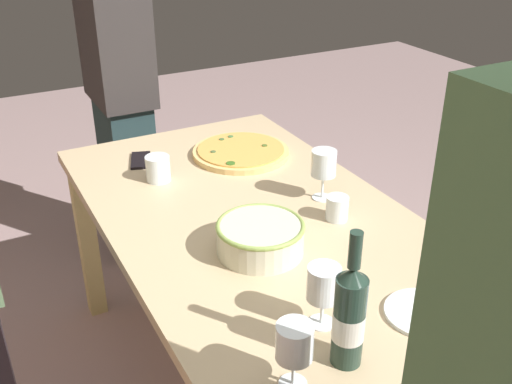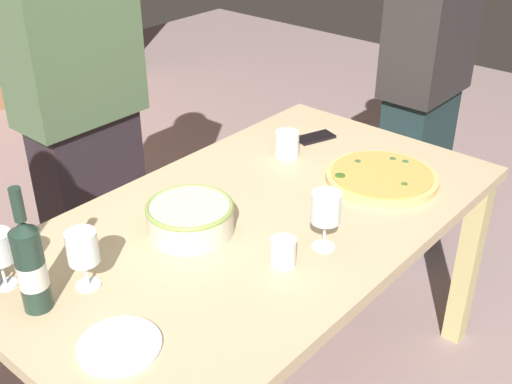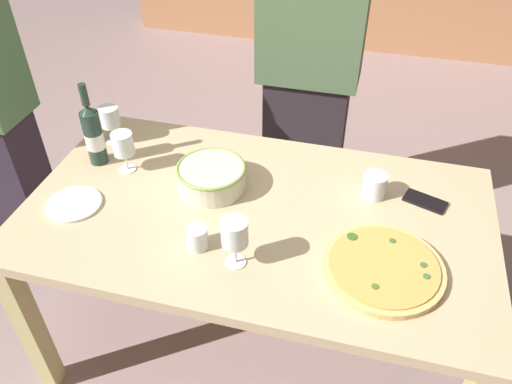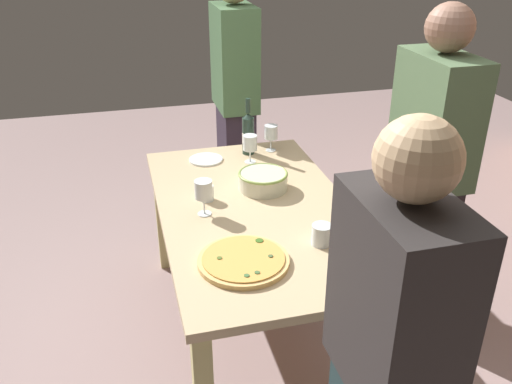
{
  "view_description": "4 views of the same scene",
  "coord_description": "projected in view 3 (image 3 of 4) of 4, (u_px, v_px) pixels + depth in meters",
  "views": [
    {
      "loc": [
        -1.45,
        0.77,
        1.69
      ],
      "look_at": [
        0.0,
        0.0,
        0.83
      ],
      "focal_mm": 42.19,
      "sensor_mm": 36.0,
      "label": 1
    },
    {
      "loc": [
        -1.23,
        -1.06,
        1.76
      ],
      "look_at": [
        0.0,
        0.0,
        0.83
      ],
      "focal_mm": 44.79,
      "sensor_mm": 36.0,
      "label": 2
    },
    {
      "loc": [
        0.33,
        -1.26,
        1.91
      ],
      "look_at": [
        0.0,
        0.0,
        0.83
      ],
      "focal_mm": 35.67,
      "sensor_mm": 36.0,
      "label": 3
    },
    {
      "loc": [
        2.21,
        -0.58,
        1.99
      ],
      "look_at": [
        0.0,
        0.0,
        0.83
      ],
      "focal_mm": 38.48,
      "sensor_mm": 36.0,
      "label": 4
    }
  ],
  "objects": [
    {
      "name": "wine_bottle",
      "position": [
        93.0,
        134.0,
        1.89
      ],
      "size": [
        0.07,
        0.07,
        0.33
      ],
      "color": "#23382D",
      "rests_on": "dining_table"
    },
    {
      "name": "cup_amber",
      "position": [
        197.0,
        238.0,
        1.59
      ],
      "size": [
        0.07,
        0.07,
        0.08
      ],
      "primitive_type": "cylinder",
      "color": "white",
      "rests_on": "dining_table"
    },
    {
      "name": "cell_phone",
      "position": [
        425.0,
        201.0,
        1.77
      ],
      "size": [
        0.16,
        0.11,
        0.01
      ],
      "primitive_type": "cube",
      "rotation": [
        0.0,
        0.0,
        1.23
      ],
      "color": "black",
      "rests_on": "dining_table"
    },
    {
      "name": "person_guest_right",
      "position": [
        309.0,
        74.0,
        2.34
      ],
      "size": [
        0.46,
        0.24,
        1.66
      ],
      "rotation": [
        0.0,
        0.0,
        -1.6
      ],
      "color": "#2B2328",
      "rests_on": "ground"
    },
    {
      "name": "ground_plane",
      "position": [
        256.0,
        338.0,
        2.22
      ],
      "size": [
        8.0,
        8.0,
        0.0
      ],
      "primitive_type": "plane",
      "color": "gray"
    },
    {
      "name": "cup_ceramic",
      "position": [
        374.0,
        185.0,
        1.78
      ],
      "size": [
        0.09,
        0.09,
        0.09
      ],
      "primitive_type": "cylinder",
      "color": "white",
      "rests_on": "dining_table"
    },
    {
      "name": "pizza",
      "position": [
        383.0,
        268.0,
        1.53
      ],
      "size": [
        0.37,
        0.37,
        0.03
      ],
      "color": "#E5B86E",
      "rests_on": "dining_table"
    },
    {
      "name": "wine_glass_far_left",
      "position": [
        110.0,
        119.0,
        2.0
      ],
      "size": [
        0.08,
        0.08,
        0.16
      ],
      "color": "white",
      "rests_on": "dining_table"
    },
    {
      "name": "dining_table",
      "position": [
        256.0,
        230.0,
        1.8
      ],
      "size": [
        1.6,
        0.9,
        0.75
      ],
      "color": "#CBAF84",
      "rests_on": "ground"
    },
    {
      "name": "wine_glass_near_pizza",
      "position": [
        234.0,
        233.0,
        1.48
      ],
      "size": [
        0.08,
        0.08,
        0.17
      ],
      "color": "white",
      "rests_on": "dining_table"
    },
    {
      "name": "wine_glass_by_bottle",
      "position": [
        123.0,
        145.0,
        1.85
      ],
      "size": [
        0.08,
        0.08,
        0.16
      ],
      "color": "white",
      "rests_on": "dining_table"
    },
    {
      "name": "side_plate",
      "position": [
        74.0,
        204.0,
        1.76
      ],
      "size": [
        0.19,
        0.19,
        0.01
      ],
      "primitive_type": "cylinder",
      "color": "white",
      "rests_on": "dining_table"
    },
    {
      "name": "serving_bowl",
      "position": [
        211.0,
        176.0,
        1.81
      ],
      "size": [
        0.25,
        0.25,
        0.09
      ],
      "color": "beige",
      "rests_on": "dining_table"
    }
  ]
}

